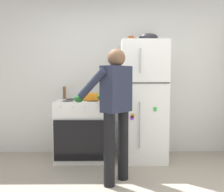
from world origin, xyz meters
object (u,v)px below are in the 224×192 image
object	(u,v)px
stove_range	(81,130)
pepper_mill	(64,93)
person_cook	(113,103)
red_pot	(91,97)
mixing_bowl	(148,38)
coffee_mug	(131,39)
refrigerator	(142,101)

from	to	relation	value
stove_range	pepper_mill	xyz separation A→B (m)	(-0.30, 0.21, 0.56)
pepper_mill	person_cook	bearing A→B (deg)	-53.23
red_pot	pepper_mill	bearing A→B (deg)	151.48
pepper_mill	mixing_bowl	xyz separation A→B (m)	(1.32, -0.20, 0.85)
red_pot	coffee_mug	world-z (taller)	coffee_mug
refrigerator	person_cook	bearing A→B (deg)	-118.79
coffee_mug	mixing_bowl	world-z (taller)	mixing_bowl
person_cook	coffee_mug	size ratio (longest dim) A/B	14.28
red_pot	stove_range	bearing A→B (deg)	166.08
refrigerator	stove_range	xyz separation A→B (m)	(-0.94, -0.01, -0.44)
stove_range	refrigerator	bearing A→B (deg)	0.61
refrigerator	coffee_mug	world-z (taller)	coffee_mug
red_pot	mixing_bowl	size ratio (longest dim) A/B	1.22
refrigerator	red_pot	xyz separation A→B (m)	(-0.78, -0.05, 0.07)
coffee_mug	stove_range	bearing A→B (deg)	-175.48
person_cook	mixing_bowl	xyz separation A→B (m)	(0.54, 0.84, 0.91)
red_pot	refrigerator	bearing A→B (deg)	3.64
person_cook	stove_range	bearing A→B (deg)	119.93
red_pot	mixing_bowl	bearing A→B (deg)	3.32
stove_range	mixing_bowl	distance (m)	1.74
pepper_mill	coffee_mug	bearing A→B (deg)	-8.03
red_pot	coffee_mug	distance (m)	1.07
person_cook	pepper_mill	bearing A→B (deg)	126.77
stove_range	pepper_mill	bearing A→B (deg)	144.96
refrigerator	pepper_mill	world-z (taller)	refrigerator
refrigerator	mixing_bowl	bearing A→B (deg)	0.22
stove_range	coffee_mug	world-z (taller)	coffee_mug
coffee_mug	red_pot	bearing A→B (deg)	-170.59
coffee_mug	mixing_bowl	size ratio (longest dim) A/B	0.40
refrigerator	red_pot	bearing A→B (deg)	-176.36
person_cook	coffee_mug	bearing A→B (deg)	72.28
refrigerator	mixing_bowl	xyz separation A→B (m)	(0.08, 0.00, 0.96)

